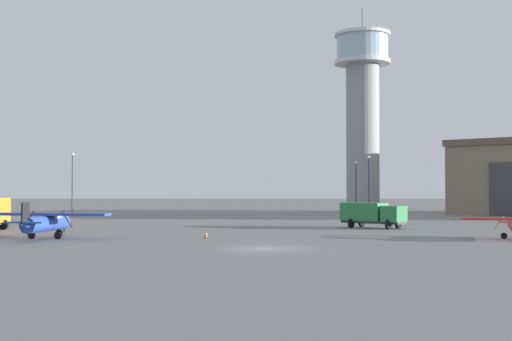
{
  "coord_description": "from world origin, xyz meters",
  "views": [
    {
      "loc": [
        0.85,
        -46.85,
        4.28
      ],
      "look_at": [
        -1.3,
        18.41,
        5.87
      ],
      "focal_mm": 47.37,
      "sensor_mm": 36.0,
      "label": 1
    }
  ],
  "objects_px": {
    "light_post_east": "(356,183)",
    "light_post_north": "(369,180)",
    "truck_box_green": "(372,214)",
    "light_post_west": "(72,179)",
    "traffic_cone_near_left": "(206,235)",
    "airplane_blue": "(45,221)",
    "control_tower": "(363,108)"
  },
  "relations": [
    {
      "from": "light_post_east",
      "to": "light_post_north",
      "type": "relative_size",
      "value": 0.91
    },
    {
      "from": "truck_box_green",
      "to": "light_post_west",
      "type": "distance_m",
      "value": 47.97
    },
    {
      "from": "traffic_cone_near_left",
      "to": "airplane_blue",
      "type": "bearing_deg",
      "value": -172.86
    },
    {
      "from": "airplane_blue",
      "to": "light_post_north",
      "type": "relative_size",
      "value": 1.18
    },
    {
      "from": "truck_box_green",
      "to": "light_post_east",
      "type": "height_order",
      "value": "light_post_east"
    },
    {
      "from": "control_tower",
      "to": "light_post_west",
      "type": "height_order",
      "value": "control_tower"
    },
    {
      "from": "light_post_west",
      "to": "light_post_north",
      "type": "xyz_separation_m",
      "value": [
        43.39,
        3.0,
        -0.2
      ]
    },
    {
      "from": "truck_box_green",
      "to": "light_post_east",
      "type": "bearing_deg",
      "value": 124.1
    },
    {
      "from": "truck_box_green",
      "to": "airplane_blue",
      "type": "bearing_deg",
      "value": -113.73
    },
    {
      "from": "control_tower",
      "to": "airplane_blue",
      "type": "height_order",
      "value": "control_tower"
    },
    {
      "from": "truck_box_green",
      "to": "light_post_east",
      "type": "distance_m",
      "value": 30.09
    },
    {
      "from": "airplane_blue",
      "to": "light_post_east",
      "type": "bearing_deg",
      "value": -27.28
    },
    {
      "from": "light_post_north",
      "to": "airplane_blue",
      "type": "bearing_deg",
      "value": -125.62
    },
    {
      "from": "truck_box_green",
      "to": "light_post_west",
      "type": "bearing_deg",
      "value": -176.23
    },
    {
      "from": "light_post_west",
      "to": "airplane_blue",
      "type": "bearing_deg",
      "value": -75.65
    },
    {
      "from": "light_post_north",
      "to": "traffic_cone_near_left",
      "type": "distance_m",
      "value": 48.18
    },
    {
      "from": "light_post_west",
      "to": "traffic_cone_near_left",
      "type": "distance_m",
      "value": 47.55
    },
    {
      "from": "light_post_west",
      "to": "light_post_north",
      "type": "distance_m",
      "value": 43.49
    },
    {
      "from": "control_tower",
      "to": "light_post_east",
      "type": "bearing_deg",
      "value": -102.99
    },
    {
      "from": "light_post_east",
      "to": "light_post_west",
      "type": "bearing_deg",
      "value": -175.46
    },
    {
      "from": "control_tower",
      "to": "traffic_cone_near_left",
      "type": "xyz_separation_m",
      "value": [
        -19.86,
        -53.8,
        -16.97
      ]
    },
    {
      "from": "light_post_east",
      "to": "traffic_cone_near_left",
      "type": "height_order",
      "value": "light_post_east"
    },
    {
      "from": "light_post_east",
      "to": "light_post_north",
      "type": "distance_m",
      "value": 1.94
    },
    {
      "from": "airplane_blue",
      "to": "truck_box_green",
      "type": "distance_m",
      "value": 32.96
    },
    {
      "from": "control_tower",
      "to": "traffic_cone_near_left",
      "type": "relative_size",
      "value": 58.63
    },
    {
      "from": "light_post_west",
      "to": "light_post_north",
      "type": "relative_size",
      "value": 1.04
    },
    {
      "from": "light_post_west",
      "to": "light_post_east",
      "type": "xyz_separation_m",
      "value": [
        41.52,
        3.29,
        -0.63
      ]
    },
    {
      "from": "airplane_blue",
      "to": "light_post_east",
      "type": "xyz_separation_m",
      "value": [
        30.67,
        45.7,
        3.41
      ]
    },
    {
      "from": "control_tower",
      "to": "light_post_east",
      "type": "height_order",
      "value": "control_tower"
    },
    {
      "from": "light_post_west",
      "to": "light_post_east",
      "type": "relative_size",
      "value": 1.15
    },
    {
      "from": "light_post_east",
      "to": "traffic_cone_near_left",
      "type": "bearing_deg",
      "value": -111.79
    },
    {
      "from": "truck_box_green",
      "to": "light_post_north",
      "type": "relative_size",
      "value": 0.76
    }
  ]
}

